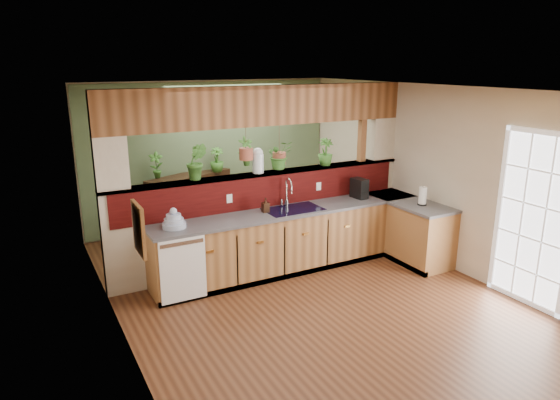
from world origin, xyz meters
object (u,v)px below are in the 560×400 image
soap_dispenser (265,205)px  coffee_maker (360,189)px  dish_stack (174,221)px  paper_towel (423,196)px  shelving_console (190,204)px  glass_jar (258,160)px  faucet (288,191)px

soap_dispenser → coffee_maker: 1.60m
coffee_maker → dish_stack: bearing=175.8°
coffee_maker → paper_towel: 0.94m
shelving_console → soap_dispenser: bearing=-104.0°
soap_dispenser → paper_towel: (2.17, -0.76, 0.03)m
glass_jar → shelving_console: glass_jar is taller
dish_stack → shelving_console: bearing=67.3°
faucet → coffee_maker: faucet is taller
soap_dispenser → coffee_maker: bearing=-0.6°
soap_dispenser → shelving_console: 2.30m
dish_stack → faucet: bearing=5.1°
coffee_maker → faucet: bearing=169.4°
faucet → dish_stack: size_ratio=1.41×
glass_jar → shelving_console: (-0.41, 1.90, -1.07)m
paper_towel → shelving_console: (-2.53, 2.98, -0.53)m
faucet → shelving_console: bearing=110.0°
dish_stack → glass_jar: size_ratio=0.83×
soap_dispenser → paper_towel: 2.30m
coffee_maker → shelving_console: coffee_maker is taller
glass_jar → faucet: bearing=-30.9°
paper_towel → glass_jar: glass_jar is taller
dish_stack → coffee_maker: coffee_maker is taller
shelving_console → faucet: bearing=-93.3°
faucet → dish_stack: (-1.72, -0.15, -0.15)m
coffee_maker → glass_jar: 1.67m
dish_stack → soap_dispenser: (1.31, 0.05, 0.02)m
paper_towel → shelving_console: bearing=130.4°
faucet → glass_jar: size_ratio=1.18×
faucet → glass_jar: glass_jar is taller
soap_dispenser → paper_towel: size_ratio=0.71×
paper_towel → coffee_maker: bearing=127.8°
faucet → soap_dispenser: 0.44m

